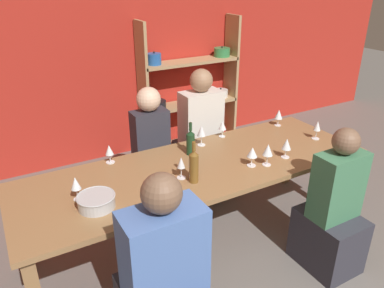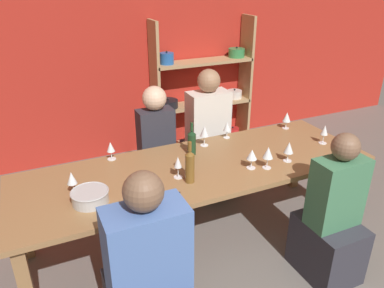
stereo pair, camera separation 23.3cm
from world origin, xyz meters
name	(u,v)px [view 2 (the right image)]	position (x,y,z in m)	size (l,w,h in m)	color
wall_back_red	(129,45)	(0.00, 3.83, 1.35)	(8.80, 0.06, 2.70)	red
shelf_unit	(204,94)	(0.89, 3.63, 0.70)	(1.31, 0.30, 1.64)	tan
dining_table	(197,174)	(-0.05, 1.83, 0.66)	(2.85, 0.94, 0.73)	olive
mixing_bowl	(90,196)	(-0.92, 1.66, 0.78)	(0.25, 0.25, 0.09)	#B7BABC
wine_bottle_green	(190,166)	(-0.21, 1.63, 0.86)	(0.07, 0.07, 0.32)	brown
wine_bottle_dark	(192,142)	(-0.01, 2.04, 0.84)	(0.07, 0.07, 0.29)	#19381E
wine_glass_white_a	(252,155)	(0.32, 1.62, 0.84)	(0.08, 0.08, 0.16)	white
wine_glass_red_a	(204,132)	(0.17, 2.15, 0.86)	(0.08, 0.08, 0.19)	white
wine_glass_red_b	(289,148)	(0.65, 1.60, 0.85)	(0.08, 0.08, 0.17)	white
wine_glass_red_c	(268,153)	(0.43, 1.57, 0.86)	(0.08, 0.08, 0.18)	white
wine_glass_white_b	(324,131)	(1.16, 1.75, 0.85)	(0.07, 0.07, 0.17)	white
wine_glass_white_c	(227,127)	(0.43, 2.22, 0.84)	(0.07, 0.07, 0.16)	white
wine_glass_red_d	(72,179)	(-1.01, 1.81, 0.85)	(0.07, 0.07, 0.17)	white
wine_glass_empty_a	(111,147)	(-0.65, 2.23, 0.84)	(0.07, 0.07, 0.15)	white
wine_glass_white_d	(178,163)	(-0.26, 1.72, 0.85)	(0.07, 0.07, 0.17)	white
wine_glass_white_e	(356,144)	(1.22, 1.45, 0.83)	(0.06, 0.06, 0.15)	white
wine_glass_red_e	(287,118)	(1.07, 2.18, 0.84)	(0.08, 0.08, 0.17)	white
cell_phone	(173,198)	(-0.41, 1.48, 0.74)	(0.15, 0.16, 0.01)	black
person_far_a	(208,145)	(0.45, 2.63, 0.47)	(0.42, 0.53, 1.28)	#2D2D38
person_near_b	(331,226)	(0.68, 1.08, 0.43)	(0.38, 0.47, 1.17)	#2D2D38
person_far_b	(157,157)	(-0.12, 2.62, 0.46)	(0.34, 0.43, 1.18)	#2D2D38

